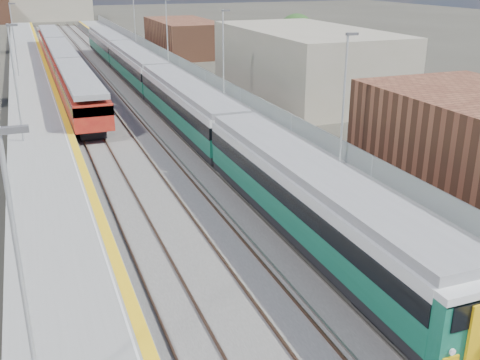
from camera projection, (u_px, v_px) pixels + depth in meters
ground at (133, 97)px, 54.74m from camera, size 320.00×320.00×0.00m
ballast_bed at (106, 93)px, 56.17m from camera, size 10.50×155.00×0.06m
tracks at (109, 89)px, 57.81m from camera, size 8.96×160.00×0.17m
platform_right at (179, 83)px, 58.50m from camera, size 4.70×155.00×8.52m
platform_left at (34, 94)px, 53.72m from camera, size 4.30×155.00×8.52m
green_train at (158, 82)px, 50.27m from camera, size 2.84×79.15×3.13m
red_train at (62, 60)px, 63.27m from camera, size 2.79×56.64×3.52m
tree_d at (296, 32)px, 72.92m from camera, size 4.75×4.75×6.43m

